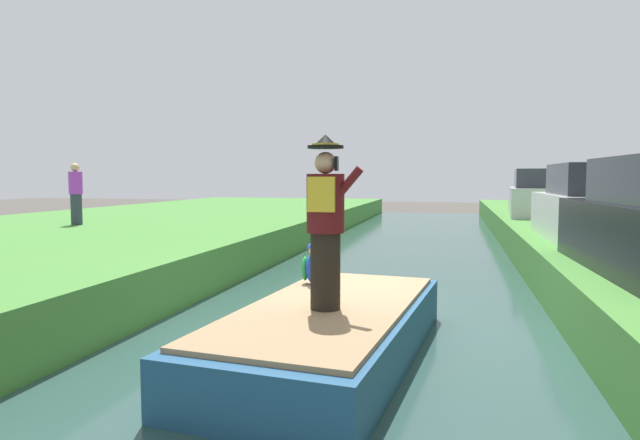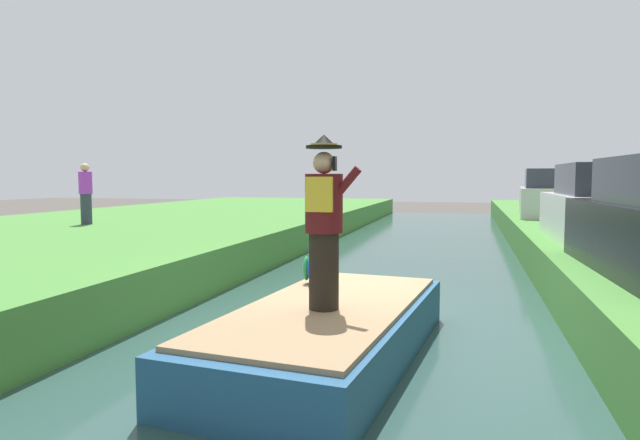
{
  "view_description": "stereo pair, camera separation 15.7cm",
  "coord_description": "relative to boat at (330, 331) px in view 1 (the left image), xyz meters",
  "views": [
    {
      "loc": [
        1.32,
        -7.18,
        2.12
      ],
      "look_at": [
        -0.22,
        -0.94,
        1.61
      ],
      "focal_mm": 30.63,
      "sensor_mm": 36.0,
      "label": 1
    },
    {
      "loc": [
        1.47,
        -7.14,
        2.12
      ],
      "look_at": [
        -0.22,
        -0.94,
        1.61
      ],
      "focal_mm": 30.63,
      "sensor_mm": 36.0,
      "label": 2
    }
  ],
  "objects": [
    {
      "name": "parked_car_white",
      "position": [
        3.95,
        5.74,
        1.1
      ],
      "size": [
        1.74,
        4.02,
        1.5
      ],
      "color": "white",
      "rests_on": "grass_bank_far"
    },
    {
      "name": "canal_water",
      "position": [
        0.0,
        1.37,
        -0.35
      ],
      "size": [
        5.37,
        48.0,
        0.1
      ],
      "primitive_type": "cube",
      "color": "#2D4C47",
      "rests_on": "ground"
    },
    {
      "name": "boat",
      "position": [
        0.0,
        0.0,
        0.0
      ],
      "size": [
        2.22,
        4.36,
        0.61
      ],
      "color": "#23517A",
      "rests_on": "canal_water"
    },
    {
      "name": "person_pirate",
      "position": [
        0.01,
        -0.22,
        1.23
      ],
      "size": [
        0.61,
        0.42,
        1.85
      ],
      "rotation": [
        0.0,
        0.0,
        0.27
      ],
      "color": "black",
      "rests_on": "boat"
    },
    {
      "name": "parked_car_silver",
      "position": [
        3.95,
        12.99,
        1.1
      ],
      "size": [
        1.99,
        4.11,
        1.5
      ],
      "color": "#B7B7BC",
      "rests_on": "grass_bank_far"
    },
    {
      "name": "person_bystander",
      "position": [
        -8.22,
        6.42,
        1.29
      ],
      "size": [
        0.34,
        0.34,
        1.6
      ],
      "color": "#33384C",
      "rests_on": "grass_bank_near"
    },
    {
      "name": "parrot_plush",
      "position": [
        -0.44,
        1.07,
        0.55
      ],
      "size": [
        0.36,
        0.34,
        0.57
      ],
      "color": "blue",
      "rests_on": "boat"
    },
    {
      "name": "ground_plane",
      "position": [
        0.0,
        1.37,
        -0.4
      ],
      "size": [
        80.0,
        80.0,
        0.0
      ],
      "primitive_type": "plane",
      "color": "#4C4742"
    }
  ]
}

